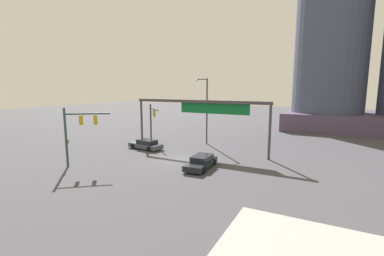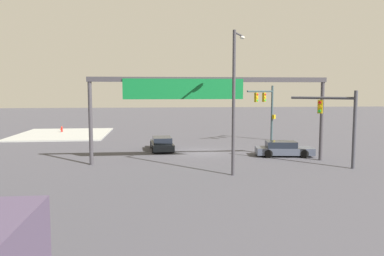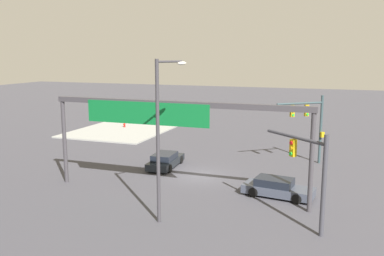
% 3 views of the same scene
% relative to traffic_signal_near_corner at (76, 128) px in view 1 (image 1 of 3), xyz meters
% --- Properties ---
extents(ground_plane, '(175.10, 175.10, 0.00)m').
position_rel_traffic_signal_near_corner_xyz_m(ground_plane, '(7.71, 6.49, -3.81)').
color(ground_plane, '#44434B').
extents(traffic_signal_near_corner, '(3.76, 2.79, 5.82)m').
position_rel_traffic_signal_near_corner_xyz_m(traffic_signal_near_corner, '(0.00, 0.00, 0.00)').
color(traffic_signal_near_corner, '#314449').
rests_on(traffic_signal_near_corner, ground).
extents(traffic_signal_opposite_side, '(3.52, 3.16, 5.30)m').
position_rel_traffic_signal_near_corner_xyz_m(traffic_signal_opposite_side, '(-0.96, 13.79, -0.35)').
color(traffic_signal_opposite_side, '#3B3B43').
rests_on(traffic_signal_opposite_side, ground).
extents(streetlamp_curved_arm, '(1.21, 1.87, 8.96)m').
position_rel_traffic_signal_near_corner_xyz_m(streetlamp_curved_arm, '(6.79, 15.43, 1.28)').
color(streetlamp_curved_arm, '#3A383D').
rests_on(streetlamp_curved_arm, ground).
extents(overhead_sign_gantry, '(17.51, 0.43, 6.26)m').
position_rel_traffic_signal_near_corner_xyz_m(overhead_sign_gantry, '(8.18, 11.27, 1.40)').
color(overhead_sign_gantry, '#3D3B40').
rests_on(overhead_sign_gantry, ground).
extents(sedan_car_approaching, '(2.10, 4.65, 1.21)m').
position_rel_traffic_signal_near_corner_xyz_m(sedan_car_approaching, '(11.07, 5.08, -3.23)').
color(sedan_car_approaching, black).
rests_on(sedan_car_approaching, ground).
extents(sedan_car_waiting_far, '(4.74, 2.34, 1.21)m').
position_rel_traffic_signal_near_corner_xyz_m(sedan_car_waiting_far, '(1.35, 9.15, -3.23)').
color(sedan_car_waiting_far, '#414756').
rests_on(sedan_car_waiting_far, ground).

